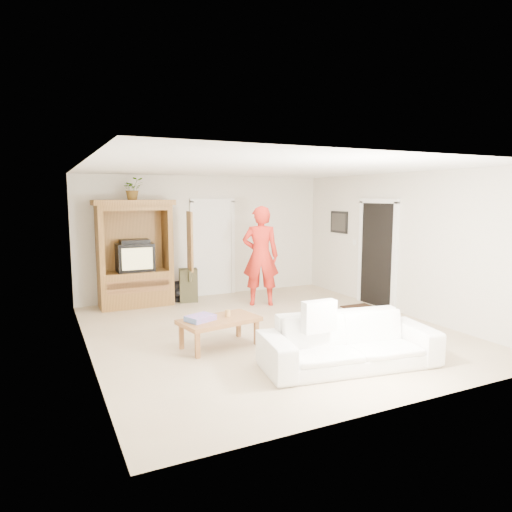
{
  "coord_description": "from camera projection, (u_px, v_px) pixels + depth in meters",
  "views": [
    {
      "loc": [
        -3.3,
        -6.4,
        2.17
      ],
      "look_at": [
        0.06,
        0.6,
        1.15
      ],
      "focal_mm": 32.0,
      "sensor_mm": 36.0,
      "label": 1
    }
  ],
  "objects": [
    {
      "name": "floor",
      "position": [
        268.0,
        330.0,
        7.42
      ],
      "size": [
        6.0,
        6.0,
        0.0
      ],
      "primitive_type": "plane",
      "color": "tan",
      "rests_on": "ground"
    },
    {
      "name": "ceiling",
      "position": [
        269.0,
        168.0,
        7.08
      ],
      "size": [
        6.0,
        6.0,
        0.0
      ],
      "primitive_type": "plane",
      "rotation": [
        3.14,
        0.0,
        0.0
      ],
      "color": "white",
      "rests_on": "floor"
    },
    {
      "name": "wall_back",
      "position": [
        206.0,
        236.0,
        9.93
      ],
      "size": [
        5.5,
        0.0,
        5.5
      ],
      "primitive_type": "plane",
      "rotation": [
        1.57,
        0.0,
        0.0
      ],
      "color": "silver",
      "rests_on": "floor"
    },
    {
      "name": "wall_front",
      "position": [
        405.0,
        284.0,
        4.57
      ],
      "size": [
        5.5,
        0.0,
        5.5
      ],
      "primitive_type": "plane",
      "rotation": [
        -1.57,
        0.0,
        0.0
      ],
      "color": "silver",
      "rests_on": "floor"
    },
    {
      "name": "wall_left",
      "position": [
        85.0,
        262.0,
        6.07
      ],
      "size": [
        0.0,
        6.0,
        6.0
      ],
      "primitive_type": "plane",
      "rotation": [
        1.57,
        0.0,
        1.57
      ],
      "color": "silver",
      "rests_on": "floor"
    },
    {
      "name": "wall_right",
      "position": [
        401.0,
        244.0,
        8.43
      ],
      "size": [
        0.0,
        6.0,
        6.0
      ],
      "primitive_type": "plane",
      "rotation": [
        1.57,
        0.0,
        -1.57
      ],
      "color": "silver",
      "rests_on": "floor"
    },
    {
      "name": "armoire",
      "position": [
        136.0,
        260.0,
        9.01
      ],
      "size": [
        1.82,
        1.14,
        2.1
      ],
      "color": "olive",
      "rests_on": "floor"
    },
    {
      "name": "door_back",
      "position": [
        213.0,
        249.0,
        10.01
      ],
      "size": [
        0.85,
        0.05,
        2.04
      ],
      "primitive_type": "cube",
      "color": "white",
      "rests_on": "floor"
    },
    {
      "name": "doorway_right",
      "position": [
        377.0,
        255.0,
        8.99
      ],
      "size": [
        0.05,
        0.9,
        2.04
      ],
      "primitive_type": "cube",
      "color": "black",
      "rests_on": "floor"
    },
    {
      "name": "framed_picture",
      "position": [
        339.0,
        222.0,
        10.08
      ],
      "size": [
        0.03,
        0.6,
        0.48
      ],
      "primitive_type": "cube",
      "color": "black",
      "rests_on": "wall_right"
    },
    {
      "name": "doormat",
      "position": [
        359.0,
        307.0,
        8.94
      ],
      "size": [
        0.6,
        0.4,
        0.02
      ],
      "primitive_type": "cube",
      "color": "#382316",
      "rests_on": "floor"
    },
    {
      "name": "plant",
      "position": [
        133.0,
        189.0,
        8.78
      ],
      "size": [
        0.42,
        0.37,
        0.42
      ],
      "primitive_type": "imported",
      "rotation": [
        0.0,
        0.0,
        0.11
      ],
      "color": "#4C7238",
      "rests_on": "armoire"
    },
    {
      "name": "man",
      "position": [
        261.0,
        256.0,
        9.06
      ],
      "size": [
        0.85,
        0.73,
        1.98
      ],
      "primitive_type": "imported",
      "rotation": [
        0.0,
        0.0,
        2.71
      ],
      "color": "red",
      "rests_on": "floor"
    },
    {
      "name": "sofa",
      "position": [
        349.0,
        341.0,
        5.83
      ],
      "size": [
        2.36,
        1.21,
        0.66
      ],
      "primitive_type": "imported",
      "rotation": [
        0.0,
        0.0,
        -0.15
      ],
      "color": "white",
      "rests_on": "floor"
    },
    {
      "name": "coffee_table",
      "position": [
        219.0,
        322.0,
        6.59
      ],
      "size": [
        1.22,
        0.81,
        0.42
      ],
      "rotation": [
        0.0,
        0.0,
        0.18
      ],
      "color": "#945D33",
      "rests_on": "floor"
    },
    {
      "name": "towel",
      "position": [
        200.0,
        318.0,
        6.45
      ],
      "size": [
        0.46,
        0.4,
        0.08
      ],
      "primitive_type": "cube",
      "rotation": [
        0.0,
        0.0,
        0.39
      ],
      "color": "#D4469E",
      "rests_on": "coffee_table"
    },
    {
      "name": "candle",
      "position": [
        228.0,
        313.0,
        6.68
      ],
      "size": [
        0.08,
        0.08,
        0.1
      ],
      "primitive_type": "cylinder",
      "color": "tan",
      "rests_on": "coffee_table"
    },
    {
      "name": "backpack_black",
      "position": [
        175.0,
        292.0,
        9.4
      ],
      "size": [
        0.33,
        0.21,
        0.4
      ],
      "primitive_type": null,
      "rotation": [
        0.0,
        0.0,
        -0.04
      ],
      "color": "black",
      "rests_on": "floor"
    },
    {
      "name": "backpack_olive",
      "position": [
        188.0,
        285.0,
        9.41
      ],
      "size": [
        0.41,
        0.34,
        0.69
      ],
      "primitive_type": null,
      "rotation": [
        0.0,
        0.0,
        -0.21
      ],
      "color": "#47442B",
      "rests_on": "floor"
    }
  ]
}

